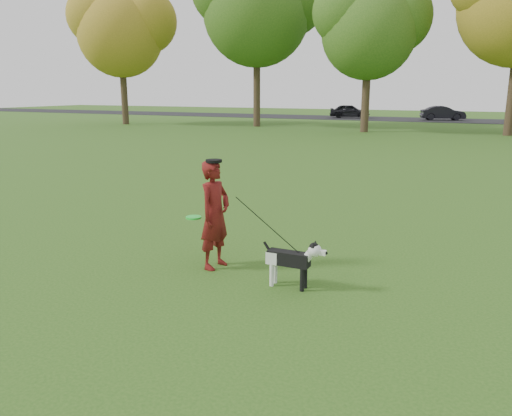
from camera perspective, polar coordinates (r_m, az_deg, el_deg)
The scene contains 8 objects.
ground at distance 6.81m, azimuth -3.18°, elevation -8.84°, with size 120.00×120.00×0.00m, color #285116.
road at distance 45.73m, azimuth 21.31°, elevation 9.31°, with size 120.00×7.00×0.02m, color black.
man at distance 7.27m, azimuth -4.72°, elevation -0.78°, with size 0.58×0.38×1.60m, color #510B10.
dog at distance 6.60m, azimuth 4.30°, elevation -5.71°, with size 0.90×0.18×0.68m.
car_left at distance 47.05m, azimuth 10.67°, elevation 10.83°, with size 1.45×3.59×1.22m, color black.
car_mid at distance 45.74m, azimuth 20.57°, elevation 10.12°, with size 1.25×3.57×1.18m, color black.
man_held_items at distance 6.75m, azimuth 1.23°, elevation -1.91°, with size 1.89×0.39×1.15m.
tree_row at distance 32.29m, azimuth 17.94°, elevation 21.42°, with size 51.74×8.86×12.01m.
Camera 1 is at (2.98, -5.56, 2.58)m, focal length 35.00 mm.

